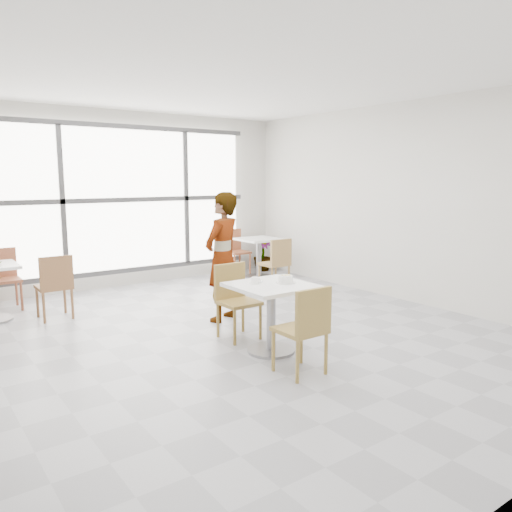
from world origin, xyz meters
TOP-DOWN VIEW (x-y plane):
  - floor at (0.00, 0.00)m, footprint 7.00×7.00m
  - ceiling at (0.00, 0.00)m, footprint 7.00×7.00m
  - wall_back at (0.00, 3.50)m, footprint 6.00×0.00m
  - wall_right at (3.00, 0.00)m, footprint 0.00×7.00m
  - window at (0.00, 3.44)m, footprint 4.60×0.07m
  - main_table at (-0.07, -0.68)m, footprint 0.80×0.80m
  - chair_near at (-0.21, -1.39)m, footprint 0.42×0.42m
  - chair_far at (-0.10, -0.01)m, footprint 0.42×0.42m
  - oatmeal_bowl at (0.09, -0.72)m, footprint 0.21×0.21m
  - coffee_cup at (-0.19, -0.55)m, footprint 0.16×0.13m
  - person at (0.16, 0.66)m, footprint 0.73×0.63m
  - bg_table_right at (2.22, 2.67)m, footprint 0.70×0.70m
  - bg_chair_left_near at (-1.63, 1.98)m, footprint 0.42×0.42m
  - bg_chair_left_far at (-2.09, 3.01)m, footprint 0.42×0.42m
  - bg_chair_right_near at (1.85, 1.65)m, footprint 0.42×0.42m
  - bg_chair_right_far at (2.08, 3.28)m, footprint 0.42×0.42m
  - plant_right at (2.70, 3.20)m, footprint 0.42×0.42m

SIDE VIEW (x-z plane):
  - floor at x=0.00m, z-range 0.00..0.00m
  - plant_right at x=2.70m, z-range 0.00..0.67m
  - bg_table_right at x=2.22m, z-range 0.11..0.86m
  - chair_near at x=-0.21m, z-range 0.07..0.94m
  - chair_far at x=-0.10m, z-range 0.07..0.94m
  - bg_chair_left_near at x=-1.63m, z-range 0.07..0.94m
  - bg_chair_left_far at x=-2.09m, z-range 0.07..0.94m
  - bg_chair_right_near at x=1.85m, z-range 0.07..0.94m
  - bg_chair_right_far at x=2.08m, z-range 0.07..0.94m
  - main_table at x=-0.07m, z-range 0.15..0.90m
  - coffee_cup at x=-0.19m, z-range 0.75..0.81m
  - oatmeal_bowl at x=0.09m, z-range 0.75..0.84m
  - person at x=0.16m, z-range 0.00..1.69m
  - window at x=0.00m, z-range 0.24..2.76m
  - wall_back at x=0.00m, z-range -1.50..4.50m
  - wall_right at x=3.00m, z-range -2.00..5.00m
  - ceiling at x=0.00m, z-range 3.00..3.00m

